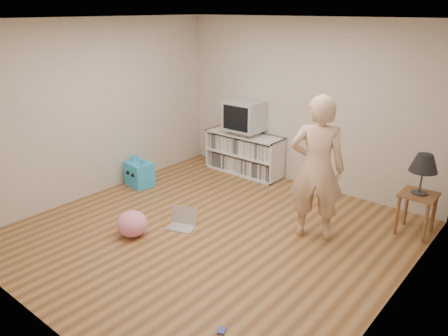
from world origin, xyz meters
TOP-DOWN VIEW (x-y plane):
  - ground at (0.00, 0.00)m, footprint 4.50×4.50m
  - walls at (0.00, 0.00)m, footprint 4.52×4.52m
  - ceiling at (0.00, 0.00)m, footprint 4.50×4.50m
  - media_unit at (-0.99, 2.04)m, footprint 1.40×0.45m
  - dvd_deck at (-0.99, 2.02)m, footprint 0.45×0.35m
  - crt_tv at (-0.99, 2.02)m, footprint 0.60×0.53m
  - side_table at (1.99, 1.65)m, footprint 0.42×0.42m
  - table_lamp at (1.99, 1.65)m, footprint 0.34×0.34m
  - person at (1.02, 0.77)m, footprint 0.78×0.66m
  - laptop at (-0.42, -0.09)m, footprint 0.43×0.39m
  - playing_cards at (1.26, -1.30)m, footprint 0.10×0.11m
  - plush_blue at (-1.95, 0.48)m, footprint 0.45×0.40m
  - plush_pink at (-0.73, -0.67)m, footprint 0.47×0.47m

SIDE VIEW (x-z plane):
  - ground at x=0.00m, z-range 0.00..0.00m
  - playing_cards at x=1.26m, z-range 0.00..0.02m
  - laptop at x=-0.42m, z-range -0.06..0.19m
  - plush_pink at x=-0.73m, z-range 0.00..0.33m
  - plush_blue at x=-1.95m, z-range -0.04..0.44m
  - media_unit at x=-0.99m, z-range 0.00..0.70m
  - side_table at x=1.99m, z-range 0.14..0.69m
  - dvd_deck at x=-0.99m, z-range 0.70..0.77m
  - person at x=1.02m, z-range 0.00..1.81m
  - table_lamp at x=1.99m, z-range 0.68..1.20m
  - crt_tv at x=-0.99m, z-range 0.77..1.27m
  - walls at x=0.00m, z-range 0.00..2.60m
  - ceiling at x=0.00m, z-range 2.60..2.60m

